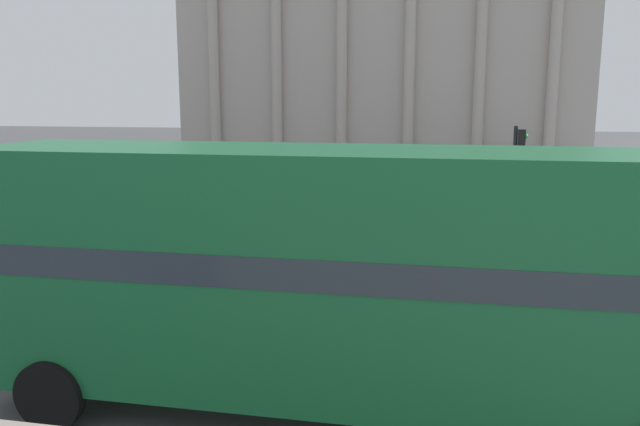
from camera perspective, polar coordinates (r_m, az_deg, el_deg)
double_decker_bus at (r=9.44m, az=2.47°, el=-5.39°), size 11.40×2.69×4.20m
plaza_building_left at (r=61.72m, az=5.93°, el=17.74°), size 36.25×15.27×25.75m
traffic_light_near at (r=14.04m, az=22.18°, el=-0.06°), size 0.42×0.24×3.92m
traffic_light_mid at (r=19.69m, az=17.47°, el=3.39°), size 0.42×0.24×4.13m
pedestrian_yellow at (r=27.00m, az=0.48°, el=1.95°), size 0.32×0.32×1.66m
pedestrian_olive at (r=18.20m, az=24.42°, el=-2.92°), size 0.32×0.32×1.77m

